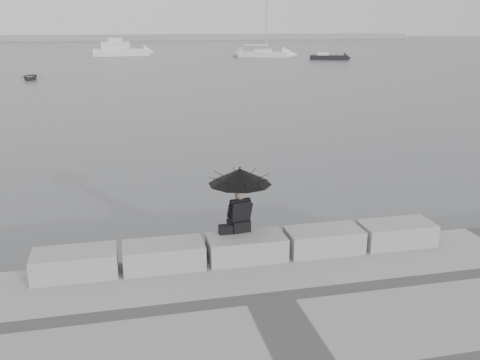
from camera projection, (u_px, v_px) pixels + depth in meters
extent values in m
plane|color=#4E5053|center=(241.00, 271.00, 11.64)|extent=(360.00, 360.00, 0.00)
cube|color=gray|center=(75.00, 264.00, 10.28)|extent=(1.60, 0.80, 0.50)
cube|color=gray|center=(164.00, 255.00, 10.64)|extent=(1.60, 0.80, 0.50)
cube|color=gray|center=(246.00, 248.00, 11.01)|extent=(1.60, 0.80, 0.50)
cube|color=gray|center=(324.00, 240.00, 11.38)|extent=(1.60, 0.80, 0.50)
cube|color=gray|center=(396.00, 234.00, 11.74)|extent=(1.60, 0.80, 0.50)
sphere|color=#726056|center=(240.00, 195.00, 11.05)|extent=(0.21, 0.21, 0.21)
cylinder|color=black|center=(240.00, 192.00, 11.02)|extent=(0.02, 0.02, 1.00)
cone|color=black|center=(240.00, 176.00, 10.92)|extent=(1.32, 1.32, 0.33)
sphere|color=black|center=(240.00, 168.00, 10.87)|extent=(0.04, 0.04, 0.04)
cube|color=black|center=(226.00, 229.00, 11.06)|extent=(0.29, 0.16, 0.18)
cube|color=gray|center=(121.00, 38.00, 156.23)|extent=(180.00, 6.00, 1.60)
cube|color=silver|center=(263.00, 55.00, 82.80)|extent=(7.84, 5.06, 0.90)
cube|color=silver|center=(263.00, 51.00, 82.63)|extent=(3.03, 2.47, 0.50)
cylinder|color=#98989A|center=(264.00, 11.00, 80.96)|extent=(0.16, 0.16, 12.00)
cylinder|color=#98989A|center=(263.00, 46.00, 82.44)|extent=(3.94, 1.69, 0.10)
cube|color=silver|center=(121.00, 53.00, 85.32)|extent=(8.81, 2.95, 1.20)
cube|color=silver|center=(121.00, 46.00, 85.01)|extent=(4.42, 2.27, 1.20)
cube|color=silver|center=(121.00, 40.00, 84.75)|extent=(2.22, 1.64, 0.60)
cylinder|color=#98989A|center=(120.00, 33.00, 84.44)|extent=(0.08, 0.08, 1.60)
cube|color=black|center=(329.00, 58.00, 77.09)|extent=(5.55, 3.46, 0.70)
cube|color=silver|center=(329.00, 54.00, 76.95)|extent=(1.93, 1.71, 0.50)
imported|color=slate|center=(30.00, 77.00, 50.38)|extent=(2.91, 1.27, 0.49)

